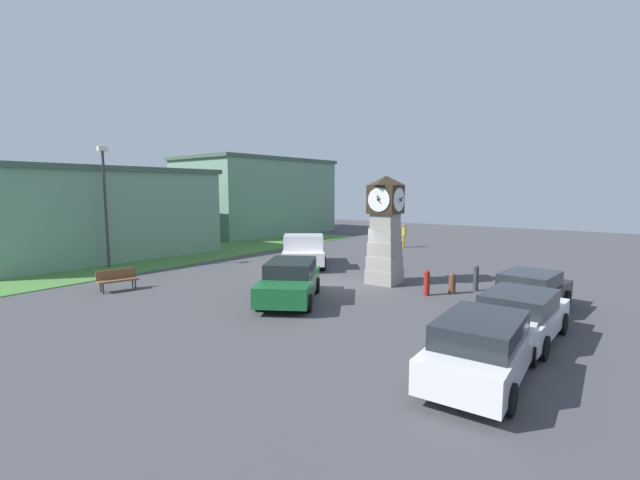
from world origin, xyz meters
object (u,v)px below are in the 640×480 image
Objects in this scene: bollard_end_row at (427,282)px; pickup_truck at (304,250)px; car_near_tower at (520,315)px; car_navy_sedan at (483,347)px; car_far_lot at (12,258)px; clock_tower at (385,230)px; pedestrian_crossing_lot at (235,228)px; bollard_near_tower at (511,279)px; bench at (117,278)px; pedestrian_near_bench at (404,234)px; bollard_far_row at (452,283)px; street_lamp_near_road at (105,199)px; bollard_mid_row at (476,278)px; car_by_building at (531,290)px; car_silver_hatch at (290,280)px.

bollard_end_row is 8.61m from pickup_truck.
bollard_end_row is 5.39m from car_near_tower.
car_navy_sedan is 0.95× the size of car_far_lot.
clock_tower is 8.17m from car_near_tower.
pickup_truck is at bearing -117.22° from pedestrian_crossing_lot.
pedestrian_crossing_lot is (5.33, 22.96, 0.60)m from bollard_near_tower.
pedestrian_near_bench is (19.76, -4.21, 0.48)m from bench.
pickup_truck reaches higher than car_near_tower.
bench is 18.18m from pedestrian_crossing_lot.
car_near_tower reaches higher than bollard_far_row.
car_navy_sedan is at bearing -150.92° from pedestrian_near_bench.
car_far_lot is 5.37m from street_lamp_near_road.
bollard_far_row is 0.17× the size of pickup_truck.
bollard_mid_row is at bearing -92.77° from pickup_truck.
clock_tower is 2.81× the size of pedestrian_near_bench.
bollard_near_tower is 10.83m from pickup_truck.
street_lamp_near_road reaches higher than car_far_lot.
bollard_end_row is 0.26× the size of car_by_building.
bollard_mid_row is 15.34m from bench.
bench is 0.96× the size of pedestrian_near_bench.
clock_tower is at bearing -113.13° from pedestrian_crossing_lot.
bench is at bearing 114.87° from car_by_building.
pedestrian_near_bench reaches higher than car_silver_hatch.
street_lamp_near_road is at bearing 64.88° from bench.
pedestrian_near_bench is (16.30, 11.07, 0.27)m from car_near_tower.
pickup_truck is 0.78× the size of street_lamp_near_road.
car_far_lot is 8.11m from bench.
car_navy_sedan is 0.91× the size of car_silver_hatch.
pedestrian_crossing_lot reaches higher than car_navy_sedan.
bollard_mid_row is 13.71m from pedestrian_near_bench.
bench is at bearing 125.29° from bollard_mid_row.
pickup_truck is at bearing 53.14° from car_navy_sedan.
bollard_far_row is 18.46m from street_lamp_near_road.
street_lamp_near_road reaches higher than car_by_building.
car_far_lot is at bearing 146.03° from street_lamp_near_road.
bollard_far_row is 21.80m from car_far_lot.
car_navy_sedan is 1.10× the size of car_by_building.
pedestrian_near_bench reaches higher than bollard_mid_row.
street_lamp_near_road is at bearing 104.45° from bollard_end_row.
car_silver_hatch reaches higher than bench.
car_near_tower reaches higher than bench.
pedestrian_near_bench reaches higher than car_near_tower.
car_navy_sedan reaches higher than bollard_near_tower.
car_near_tower is at bearing -78.90° from car_far_lot.
car_by_building is 0.79× the size of pickup_truck.
car_silver_hatch is at bearing 70.34° from car_navy_sedan.
clock_tower is at bearing 87.67° from bollard_far_row.
bench is (-6.94, 14.97, -0.20)m from car_by_building.
bench is 20.21m from pedestrian_near_bench.
car_silver_hatch is (-3.85, 4.04, 0.25)m from bollard_end_row.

